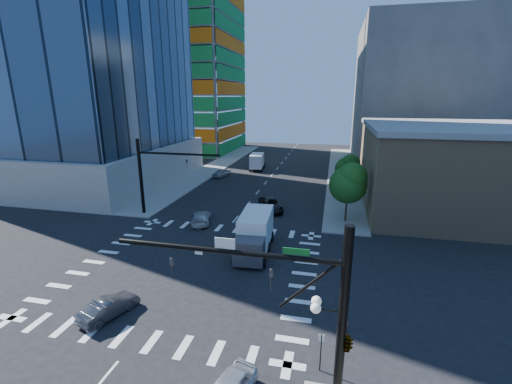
# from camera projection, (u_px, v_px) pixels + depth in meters

# --- Properties ---
(ground) EXTENTS (160.00, 160.00, 0.00)m
(ground) POSITION_uv_depth(u_px,v_px,m) (195.00, 268.00, 28.69)
(ground) COLOR black
(ground) RESTS_ON ground
(road_markings) EXTENTS (20.00, 20.00, 0.01)m
(road_markings) POSITION_uv_depth(u_px,v_px,m) (195.00, 268.00, 28.69)
(road_markings) COLOR silver
(road_markings) RESTS_ON ground
(sidewalk_ne) EXTENTS (5.00, 60.00, 0.15)m
(sidewalk_ne) POSITION_uv_depth(u_px,v_px,m) (342.00, 173.00, 63.53)
(sidewalk_ne) COLOR gray
(sidewalk_ne) RESTS_ON ground
(sidewalk_nw) EXTENTS (5.00, 60.00, 0.15)m
(sidewalk_nw) POSITION_uv_depth(u_px,v_px,m) (215.00, 167.00, 68.89)
(sidewalk_nw) COLOR gray
(sidewalk_nw) RESTS_ON ground
(construction_building) EXTENTS (25.16, 34.50, 70.60)m
(construction_building) POSITION_uv_depth(u_px,v_px,m) (184.00, 52.00, 86.04)
(construction_building) COLOR slate
(construction_building) RESTS_ON ground
(commercial_building) EXTENTS (20.50, 22.50, 10.60)m
(commercial_building) POSITION_uv_depth(u_px,v_px,m) (450.00, 168.00, 42.55)
(commercial_building) COLOR #A1835D
(commercial_building) RESTS_ON ground
(bg_building_ne) EXTENTS (24.00, 30.00, 28.00)m
(bg_building_ne) POSITION_uv_depth(u_px,v_px,m) (418.00, 96.00, 70.75)
(bg_building_ne) COLOR #5A5451
(bg_building_ne) RESTS_ON ground
(signal_mast_se) EXTENTS (10.51, 2.48, 9.00)m
(signal_mast_se) POSITION_uv_depth(u_px,v_px,m) (320.00, 316.00, 14.27)
(signal_mast_se) COLOR black
(signal_mast_se) RESTS_ON sidewalk_se
(signal_mast_nw) EXTENTS (10.20, 0.40, 9.00)m
(signal_mast_nw) POSITION_uv_depth(u_px,v_px,m) (152.00, 170.00, 40.14)
(signal_mast_nw) COLOR black
(signal_mast_nw) RESTS_ON sidewalk_nw
(tree_south) EXTENTS (4.16, 4.16, 6.82)m
(tree_south) POSITION_uv_depth(u_px,v_px,m) (349.00, 182.00, 37.76)
(tree_south) COLOR #382316
(tree_south) RESTS_ON sidewalk_ne
(tree_north) EXTENTS (3.54, 3.52, 5.78)m
(tree_north) POSITION_uv_depth(u_px,v_px,m) (348.00, 168.00, 49.15)
(tree_north) COLOR #382316
(tree_north) RESTS_ON sidewalk_ne
(no_parking_sign) EXTENTS (0.30, 0.06, 2.20)m
(no_parking_sign) POSITION_uv_depth(u_px,v_px,m) (321.00, 348.00, 17.57)
(no_parking_sign) COLOR black
(no_parking_sign) RESTS_ON ground
(car_nb_far) EXTENTS (4.23, 6.02, 1.52)m
(car_nb_far) POSITION_uv_depth(u_px,v_px,m) (271.00, 205.00, 42.91)
(car_nb_far) COLOR black
(car_nb_far) RESTS_ON ground
(car_sb_near) EXTENTS (3.11, 5.00, 1.35)m
(car_sb_near) POSITION_uv_depth(u_px,v_px,m) (201.00, 217.00, 38.68)
(car_sb_near) COLOR silver
(car_sb_near) RESTS_ON ground
(car_sb_mid) EXTENTS (2.54, 4.28, 1.37)m
(car_sb_mid) POSITION_uv_depth(u_px,v_px,m) (221.00, 173.00, 60.63)
(car_sb_mid) COLOR #A7ABAE
(car_sb_mid) RESTS_ON ground
(car_sb_cross) EXTENTS (2.60, 4.18, 1.30)m
(car_sb_cross) POSITION_uv_depth(u_px,v_px,m) (109.00, 307.00, 22.22)
(car_sb_cross) COLOR #424246
(car_sb_cross) RESTS_ON ground
(box_truck_near) EXTENTS (3.27, 6.87, 3.52)m
(box_truck_near) POSITION_uv_depth(u_px,v_px,m) (254.00, 237.00, 30.97)
(box_truck_near) COLOR black
(box_truck_near) RESTS_ON ground
(box_truck_far) EXTENTS (3.11, 6.17, 3.12)m
(box_truck_far) POSITION_uv_depth(u_px,v_px,m) (258.00, 162.00, 67.23)
(box_truck_far) COLOR black
(box_truck_far) RESTS_ON ground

